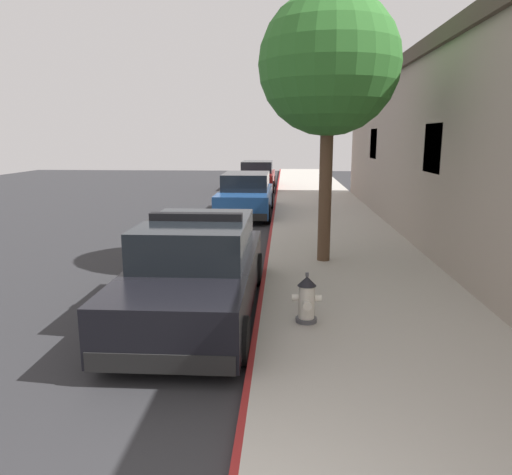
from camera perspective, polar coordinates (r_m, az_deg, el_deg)
ground_plane at (r=13.19m, az=-16.77°, el=-1.74°), size 34.76×60.00×0.20m
sidewalk_pavement at (r=12.43m, az=10.14°, el=-1.36°), size 3.65×60.00×0.16m
curb_painted_edge at (r=12.35m, az=1.51°, el=-1.27°), size 0.08×60.00×0.16m
police_cruiser at (r=7.90m, az=-7.01°, el=-3.90°), size 1.94×4.84×1.68m
parked_car_silver_ahead at (r=18.02m, az=-1.19°, el=4.99°), size 1.94×4.84×1.56m
parked_car_dark_far at (r=26.94m, az=0.15°, el=7.25°), size 1.94×4.84×1.56m
fire_hydrant at (r=7.25m, az=5.99°, el=-7.27°), size 0.44×0.40×0.76m
street_tree at (r=10.73m, az=8.60°, el=19.47°), size 2.94×2.94×5.66m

